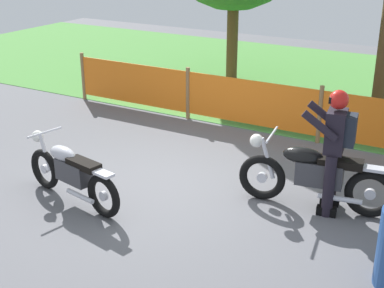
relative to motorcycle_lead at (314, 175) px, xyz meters
name	(u,v)px	position (x,y,z in m)	size (l,w,h in m)	color
ground	(174,184)	(-2.04, -0.31, -0.49)	(24.00, 24.00, 0.02)	#5B5B60
grass_verge	(315,82)	(-2.04, 6.37, -0.48)	(24.00, 7.92, 0.01)	#4C8C3D
barrier_fence	(250,103)	(-2.04, 2.41, 0.06)	(8.14, 0.08, 1.05)	olive
motorcycle_lead	(314,175)	(0.00, 0.00, 0.00)	(2.10, 0.63, 1.00)	black
motorcycle_trailing	(71,172)	(-2.96, -1.50, -0.04)	(1.90, 0.67, 0.91)	black
rider_lead	(335,145)	(0.23, 0.04, 0.47)	(0.73, 0.61, 1.69)	black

